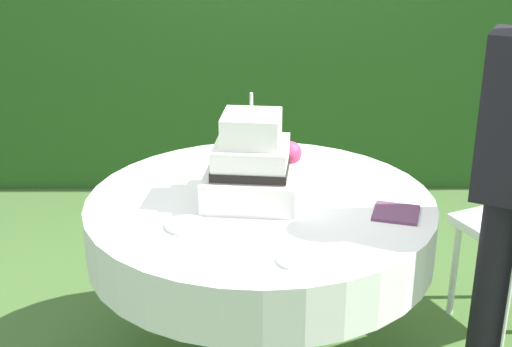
{
  "coord_description": "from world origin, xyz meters",
  "views": [
    {
      "loc": [
        -0.03,
        -2.39,
        1.81
      ],
      "look_at": [
        -0.02,
        0.0,
        0.85
      ],
      "focal_mm": 50.33,
      "sensor_mm": 36.0,
      "label": 1
    }
  ],
  "objects_px": {
    "cake_table": "(260,226)",
    "wedding_cake": "(253,166)",
    "serving_plate_left": "(293,260)",
    "serving_plate_near": "(341,186)",
    "napkin_stack": "(396,213)",
    "serving_plate_far": "(186,225)"
  },
  "relations": [
    {
      "from": "cake_table",
      "to": "wedding_cake",
      "type": "relative_size",
      "value": 3.2
    },
    {
      "from": "wedding_cake",
      "to": "serving_plate_left",
      "type": "height_order",
      "value": "wedding_cake"
    },
    {
      "from": "cake_table",
      "to": "serving_plate_near",
      "type": "bearing_deg",
      "value": 18.96
    },
    {
      "from": "cake_table",
      "to": "napkin_stack",
      "type": "xyz_separation_m",
      "value": [
        0.47,
        -0.13,
        0.11
      ]
    },
    {
      "from": "wedding_cake",
      "to": "napkin_stack",
      "type": "height_order",
      "value": "wedding_cake"
    },
    {
      "from": "serving_plate_far",
      "to": "wedding_cake",
      "type": "bearing_deg",
      "value": 46.74
    },
    {
      "from": "cake_table",
      "to": "serving_plate_left",
      "type": "bearing_deg",
      "value": -78.61
    },
    {
      "from": "cake_table",
      "to": "serving_plate_far",
      "type": "height_order",
      "value": "serving_plate_far"
    },
    {
      "from": "wedding_cake",
      "to": "serving_plate_far",
      "type": "xyz_separation_m",
      "value": [
        -0.22,
        -0.24,
        -0.12
      ]
    },
    {
      "from": "wedding_cake",
      "to": "serving_plate_left",
      "type": "distance_m",
      "value": 0.51
    },
    {
      "from": "serving_plate_near",
      "to": "serving_plate_left",
      "type": "bearing_deg",
      "value": -110.23
    },
    {
      "from": "serving_plate_left",
      "to": "wedding_cake",
      "type": "bearing_deg",
      "value": 104.33
    },
    {
      "from": "serving_plate_far",
      "to": "napkin_stack",
      "type": "distance_m",
      "value": 0.73
    },
    {
      "from": "serving_plate_left",
      "to": "napkin_stack",
      "type": "xyz_separation_m",
      "value": [
        0.38,
        0.34,
        -0.0
      ]
    },
    {
      "from": "wedding_cake",
      "to": "serving_plate_near",
      "type": "xyz_separation_m",
      "value": [
        0.34,
        0.1,
        -0.12
      ]
    },
    {
      "from": "serving_plate_near",
      "to": "serving_plate_left",
      "type": "distance_m",
      "value": 0.62
    },
    {
      "from": "cake_table",
      "to": "serving_plate_near",
      "type": "relative_size",
      "value": 8.62
    },
    {
      "from": "cake_table",
      "to": "wedding_cake",
      "type": "distance_m",
      "value": 0.24
    },
    {
      "from": "cake_table",
      "to": "serving_plate_far",
      "type": "relative_size",
      "value": 9.0
    },
    {
      "from": "napkin_stack",
      "to": "cake_table",
      "type": "bearing_deg",
      "value": 164.22
    },
    {
      "from": "wedding_cake",
      "to": "serving_plate_near",
      "type": "distance_m",
      "value": 0.37
    },
    {
      "from": "wedding_cake",
      "to": "napkin_stack",
      "type": "bearing_deg",
      "value": -15.96
    }
  ]
}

